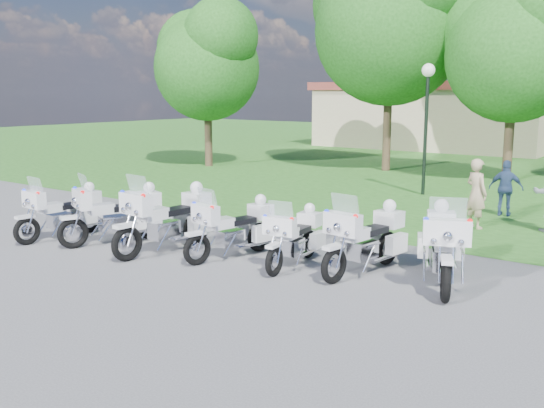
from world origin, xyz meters
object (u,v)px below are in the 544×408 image
Objects in this scene: motorcycle_1 at (118,213)px; bystander_a at (476,194)px; motorcycle_0 at (64,211)px; lamp_post at (427,97)px; motorcycle_6 at (443,244)px; motorcycle_5 at (367,238)px; bystander_c at (506,189)px; motorcycle_4 at (295,236)px; motorcycle_2 at (169,218)px; motorcycle_3 at (235,227)px.

bystander_a reaches higher than motorcycle_1.
motorcycle_0 is 0.53× the size of lamp_post.
motorcycle_5 is at bearing -16.22° from motorcycle_6.
bystander_a is (6.13, 6.47, 0.20)m from motorcycle_1.
motorcycle_5 is 7.21m from bystander_c.
motorcycle_4 is 2.89m from motorcycle_6.
motorcycle_2 reaches higher than motorcycle_4.
motorcycle_4 is 7.86m from bystander_c.
motorcycle_3 is 1.45× the size of bystander_c.
motorcycle_4 is (4.35, 0.92, -0.10)m from motorcycle_1.
motorcycle_5 is (1.38, 0.42, 0.09)m from motorcycle_4.
motorcycle_6 is at bearing -161.62° from motorcycle_2.
motorcycle_1 is at bearing 4.10° from motorcycle_4.
motorcycle_6 is at bearing -146.26° from motorcycle_1.
motorcycle_0 is 0.96× the size of motorcycle_6.
motorcycle_0 is 1.01× the size of motorcycle_3.
motorcycle_4 is at bearing -157.55° from motorcycle_3.
motorcycle_5 is at bearing -145.30° from motorcycle_1.
motorcycle_2 is at bearing -164.57° from motorcycle_0.
lamp_post reaches higher than motorcycle_3.
bystander_a is at bearing -102.78° from motorcycle_6.
motorcycle_3 reaches higher than motorcycle_4.
motorcycle_1 is 1.32× the size of bystander_a.
motorcycle_6 is (5.67, 1.37, -0.02)m from motorcycle_2.
motorcycle_3 is at bearing 21.01° from motorcycle_5.
bystander_c is at bearing -104.88° from motorcycle_1.
motorcycle_5 is 1.45m from motorcycle_6.
motorcycle_1 is at bearing -12.33° from motorcycle_6.
motorcycle_5 is 1.35× the size of bystander_a.
motorcycle_1 is 0.98× the size of motorcycle_6.
motorcycle_4 is at bearing -146.54° from motorcycle_1.
lamp_post is at bearing -40.69° from bystander_c.
motorcycle_3 is 0.95× the size of motorcycle_6.
motorcycle_3 is 2.85m from motorcycle_5.
motorcycle_3 is 1.27× the size of bystander_a.
motorcycle_5 is at bearing 77.15° from bystander_c.
lamp_post is at bearing -93.34° from motorcycle_2.
bystander_c is (4.80, 8.36, 0.04)m from motorcycle_2.
bystander_a is (3.16, -4.16, -2.40)m from lamp_post.
motorcycle_5 is at bearing -159.88° from motorcycle_2.
motorcycle_2 reaches higher than motorcycle_5.
motorcycle_1 is 0.89× the size of motorcycle_2.
bystander_c is at bearing -65.96° from bystander_a.
bystander_a is at bearing -87.27° from motorcycle_5.
bystander_a is at bearing -106.64° from motorcycle_3.
motorcycle_6 is at bearing -175.18° from motorcycle_4.
motorcycle_2 is 1.09× the size of motorcycle_5.
bystander_c is (3.32, -2.10, -2.51)m from lamp_post.
motorcycle_3 is at bearing 2.62° from motorcycle_4.
motorcycle_1 is at bearing 74.90° from bystander_a.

